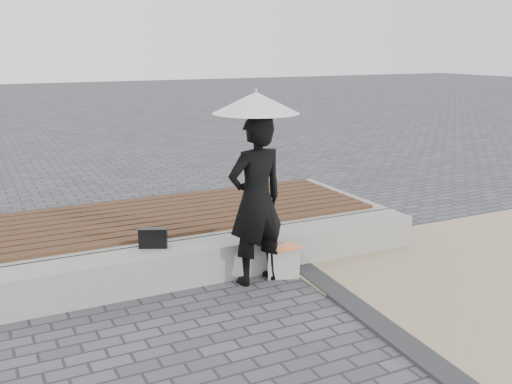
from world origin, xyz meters
TOP-DOWN VIEW (x-y plane):
  - ground at (0.00, 0.00)m, footprint 80.00×80.00m
  - edging_band at (0.75, -0.50)m, footprint 0.61×5.20m
  - seating_ledge at (0.00, 1.60)m, footprint 5.00×0.45m
  - timber_platform at (0.00, 2.80)m, footprint 5.00×2.00m
  - timber_decking at (0.00, 2.80)m, footprint 4.60×1.80m
  - woman at (0.24, 1.25)m, footprint 0.72×0.52m
  - parasol at (0.24, 1.25)m, footprint 0.89×0.89m
  - handbag at (-0.76, 1.71)m, footprint 0.32×0.22m
  - canvas_tote at (0.55, 1.22)m, footprint 0.37×0.26m
  - magazine at (0.55, 1.17)m, footprint 0.32×0.25m

SIDE VIEW (x-z plane):
  - ground at x=0.00m, z-range 0.00..0.00m
  - edging_band at x=0.75m, z-range 0.00..0.04m
  - canvas_tote at x=0.55m, z-range 0.00..0.36m
  - seating_ledge at x=0.00m, z-range 0.00..0.40m
  - timber_platform at x=0.00m, z-range 0.00..0.40m
  - magazine at x=0.55m, z-range 0.36..0.37m
  - timber_decking at x=0.00m, z-range 0.40..0.44m
  - handbag at x=-0.76m, z-range 0.40..0.61m
  - woman at x=0.24m, z-range 0.00..1.82m
  - parasol at x=0.24m, z-range 1.36..2.50m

